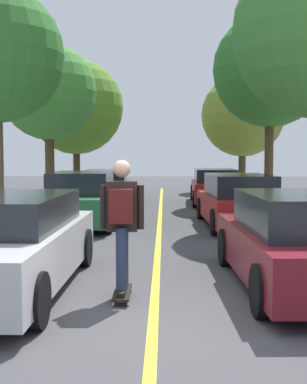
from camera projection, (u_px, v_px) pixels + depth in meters
The scene contains 14 objects.
ground at pixel (153, 320), 5.99m from camera, with size 80.00×80.00×0.00m, color #424244.
center_line at pixel (158, 254), 9.98m from camera, with size 0.12×39.20×0.01m, color gold.
parked_car_left_nearest at pixel (7, 243), 7.32m from camera, with size 1.91×4.66×1.34m.
parked_car_left_near at pixel (81, 200), 13.92m from camera, with size 1.94×4.13×1.45m.
parked_car_left_far at pixel (106, 187), 19.72m from camera, with size 1.95×4.36×1.35m.
parked_car_right_nearest at pixel (302, 242), 7.43m from camera, with size 2.04×4.30×1.37m.
parked_car_right_near at pixel (238, 201), 13.79m from camera, with size 1.98×4.60×1.40m.
parked_car_right_far at pixel (215, 186), 20.19m from camera, with size 1.92×4.74×1.36m.
street_tree_left_near at pixel (49, 92), 19.46m from camera, with size 3.63×3.63×5.96m.
street_tree_left_far at pixel (76, 107), 25.49m from camera, with size 4.66×4.66×6.45m.
street_tree_right_near at pixel (270, 70), 19.97m from camera, with size 4.44×4.44×7.28m.
street_tree_right_far at pixel (243, 116), 26.98m from camera, with size 4.32×4.32×5.99m.
skateboard at pixel (122, 292), 6.88m from camera, with size 0.23×0.84×0.10m.
skateboarder at pixel (122, 218), 6.78m from camera, with size 0.58×0.70×1.75m.
Camera 1 is at (0.12, -5.87, 1.92)m, focal length 48.37 mm.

